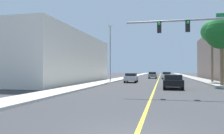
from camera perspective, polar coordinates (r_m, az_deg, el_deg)
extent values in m
plane|color=#38383A|center=(47.83, 11.89, -3.00)|extent=(192.00, 192.00, 0.00)
cube|color=beige|center=(48.56, 2.76, -2.90)|extent=(2.53, 168.00, 0.15)
cube|color=#9E9B93|center=(48.33, 21.07, -2.85)|extent=(2.53, 168.00, 0.15)
cube|color=yellow|center=(47.83, 11.89, -3.00)|extent=(0.16, 144.00, 0.01)
cube|color=silver|center=(35.29, -15.72, 2.06)|extent=(12.10, 24.82, 7.20)
cylinder|color=gray|center=(17.61, 18.39, 11.34)|extent=(8.80, 0.14, 0.14)
cube|color=black|center=(17.54, 18.88, 9.89)|extent=(0.32, 0.24, 0.84)
sphere|color=green|center=(17.45, 18.93, 10.79)|extent=(0.20, 0.20, 0.20)
cube|color=black|center=(17.44, 12.06, 9.93)|extent=(0.32, 0.24, 0.84)
sphere|color=green|center=(17.35, 12.05, 10.83)|extent=(0.20, 0.20, 0.20)
cube|color=#147233|center=(18.11, 26.91, 11.85)|extent=(1.10, 0.04, 0.28)
cylinder|color=gray|center=(33.61, -0.45, 3.35)|extent=(0.16, 0.16, 8.27)
cube|color=beige|center=(34.19, -0.45, 10.53)|extent=(0.56, 0.28, 0.20)
cylinder|color=brown|center=(28.41, 26.41, 1.84)|extent=(0.39, 0.39, 5.96)
sphere|color=#195B23|center=(28.70, 26.37, 7.80)|extent=(3.63, 3.63, 3.63)
cone|color=#195B23|center=(29.74, 26.64, 7.11)|extent=(1.83, 1.10, 1.39)
cone|color=#195B23|center=(29.53, 25.08, 7.15)|extent=(1.42, 0.89, 1.93)
cone|color=#195B23|center=(28.39, 24.24, 7.47)|extent=(0.50, 1.69, 1.73)
cone|color=#195B23|center=(27.69, 25.44, 7.68)|extent=(1.46, 1.26, 2.00)
cylinder|color=brown|center=(35.66, 24.35, 2.48)|extent=(0.31, 0.31, 7.40)
sphere|color=#287F33|center=(36.06, 24.32, 8.36)|extent=(3.20, 3.20, 3.20)
cone|color=#287F33|center=(36.27, 25.81, 7.99)|extent=(0.49, 1.47, 1.27)
cone|color=#287F33|center=(36.92, 24.83, 7.83)|extent=(1.54, 1.21, 1.39)
cone|color=#287F33|center=(36.71, 23.27, 7.87)|extent=(1.42, 1.12, 1.53)
cone|color=#287F33|center=(35.87, 22.80, 8.07)|extent=(0.46, 1.26, 1.54)
cone|color=#287F33|center=(35.12, 23.89, 8.27)|extent=(1.56, 1.11, 1.46)
cone|color=#287F33|center=(35.34, 25.39, 8.22)|extent=(1.52, 1.14, 1.79)
cube|color=#BCBCC1|center=(33.40, 4.94, -2.88)|extent=(1.83, 3.85, 0.65)
cube|color=black|center=(33.36, 4.94, -1.97)|extent=(1.58, 2.00, 0.41)
cylinder|color=black|center=(34.85, 3.93, -3.32)|extent=(0.23, 0.64, 0.64)
cylinder|color=black|center=(34.68, 6.48, -3.33)|extent=(0.23, 0.64, 0.64)
cylinder|color=black|center=(32.17, 3.29, -3.54)|extent=(0.23, 0.64, 0.64)
cylinder|color=black|center=(31.98, 6.05, -3.55)|extent=(0.23, 0.64, 0.64)
cube|color=white|center=(46.59, 13.81, -2.25)|extent=(1.92, 4.14, 0.66)
cube|color=black|center=(46.57, 13.81, -1.54)|extent=(1.62, 2.15, 0.49)
cylinder|color=black|center=(48.03, 12.79, -2.61)|extent=(0.25, 0.65, 0.64)
cylinder|color=black|center=(48.13, 14.60, -2.60)|extent=(0.25, 0.65, 0.64)
cylinder|color=black|center=(45.08, 12.97, -2.73)|extent=(0.25, 0.65, 0.64)
cylinder|color=black|center=(45.18, 14.90, -2.72)|extent=(0.25, 0.65, 0.64)
cube|color=slate|center=(50.12, 10.42, -2.17)|extent=(1.74, 4.11, 0.64)
cube|color=black|center=(49.79, 10.40, -1.54)|extent=(1.52, 2.13, 0.47)
cylinder|color=black|center=(51.66, 9.66, -2.49)|extent=(0.22, 0.64, 0.64)
cylinder|color=black|center=(51.59, 11.34, -2.48)|extent=(0.22, 0.64, 0.64)
cylinder|color=black|center=(48.67, 9.45, -2.59)|extent=(0.22, 0.64, 0.64)
cylinder|color=black|center=(48.60, 11.23, -2.59)|extent=(0.22, 0.64, 0.64)
cube|color=black|center=(23.12, 15.43, -3.83)|extent=(1.98, 4.18, 0.61)
cube|color=black|center=(22.77, 15.44, -2.51)|extent=(1.70, 1.91, 0.47)
cylinder|color=black|center=(24.65, 13.40, -4.36)|extent=(0.24, 0.65, 0.64)
cylinder|color=black|center=(24.68, 17.31, -4.34)|extent=(0.24, 0.65, 0.64)
cylinder|color=black|center=(21.63, 13.29, -4.86)|extent=(0.24, 0.65, 0.64)
cylinder|color=black|center=(21.67, 17.74, -4.84)|extent=(0.24, 0.65, 0.64)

